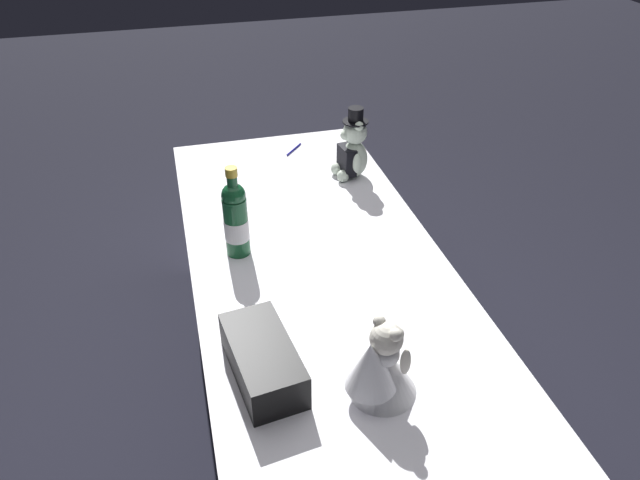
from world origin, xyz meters
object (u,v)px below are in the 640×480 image
Objects in this scene: teddy_bear_groom at (352,150)px; signing_pen at (294,149)px; gift_case_black at (263,360)px; champagne_bottle at (236,218)px; teddy_bear_bride at (380,365)px.

signing_pen is at bearing -149.23° from teddy_bear_groom.
gift_case_black is (1.01, -0.56, -0.06)m from teddy_bear_groom.
champagne_bottle is 0.99× the size of gift_case_black.
teddy_bear_bride is at bearing -13.88° from teddy_bear_groom.
teddy_bear_bride reaches higher than signing_pen.
teddy_bear_groom is 0.92× the size of champagne_bottle.
signing_pen is at bearing 163.83° from gift_case_black.
teddy_bear_groom is at bearing 166.12° from teddy_bear_bride.
teddy_bear_bride is at bearing -4.07° from signing_pen.
gift_case_black reaches higher than signing_pen.
teddy_bear_bride is 0.31m from gift_case_black.
champagne_bottle reaches higher than gift_case_black.
teddy_bear_bride is 2.15× the size of signing_pen.
teddy_bear_groom is 1.28× the size of teddy_bear_bride.
signing_pen is at bearing 175.93° from teddy_bear_bride.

